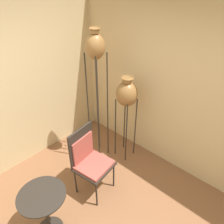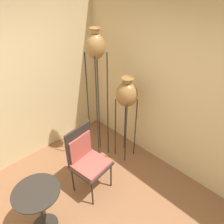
{
  "view_description": "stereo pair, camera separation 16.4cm",
  "coord_description": "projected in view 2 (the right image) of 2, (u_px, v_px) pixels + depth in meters",
  "views": [
    {
      "loc": [
        -0.81,
        -1.13,
        2.8
      ],
      "look_at": [
        1.39,
        0.89,
        0.9
      ],
      "focal_mm": 35.0,
      "sensor_mm": 36.0,
      "label": 1
    },
    {
      "loc": [
        -0.69,
        -1.25,
        2.8
      ],
      "look_at": [
        1.39,
        0.89,
        0.9
      ],
      "focal_mm": 35.0,
      "sensor_mm": 36.0,
      "label": 2
    }
  ],
  "objects": [
    {
      "name": "wall_right",
      "position": [
        183.0,
        95.0,
        3.07
      ],
      "size": [
        0.06,
        7.8,
        2.7
      ],
      "color": "#D1B784",
      "rests_on": "ground_plane"
    },
    {
      "name": "vase_stand_tall",
      "position": [
        96.0,
        53.0,
        3.04
      ],
      "size": [
        0.27,
        0.27,
        2.2
      ],
      "color": "#28231E",
      "rests_on": "ground_plane"
    },
    {
      "name": "chair",
      "position": [
        86.0,
        157.0,
        3.09
      ],
      "size": [
        0.54,
        0.52,
        1.05
      ],
      "rotation": [
        0.0,
        0.0,
        0.13
      ],
      "color": "#28231E",
      "rests_on": "ground_plane"
    },
    {
      "name": "side_table",
      "position": [
        39.0,
        202.0,
        2.59
      ],
      "size": [
        0.55,
        0.55,
        0.69
      ],
      "color": "#28231E",
      "rests_on": "ground_plane"
    },
    {
      "name": "vase_stand_medium",
      "position": [
        127.0,
        95.0,
        3.35
      ],
      "size": [
        0.34,
        0.34,
        1.5
      ],
      "color": "#28231E",
      "rests_on": "ground_plane"
    }
  ]
}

